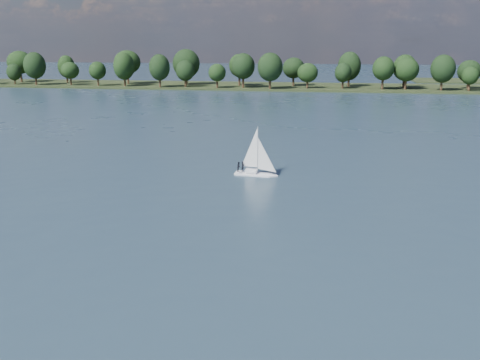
# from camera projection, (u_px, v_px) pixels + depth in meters

# --- Properties ---
(ground) EXTENTS (700.00, 700.00, 0.00)m
(ground) POSITION_uv_depth(u_px,v_px,m) (291.00, 129.00, 123.72)
(ground) COLOR #233342
(ground) RESTS_ON ground
(far_shore) EXTENTS (660.00, 40.00, 1.50)m
(far_shore) POSITION_uv_depth(u_px,v_px,m) (308.00, 88.00, 230.69)
(far_shore) COLOR black
(far_shore) RESTS_ON ground
(sailboat) EXTENTS (6.19, 2.50, 7.92)m
(sailboat) POSITION_uv_depth(u_px,v_px,m) (254.00, 161.00, 80.52)
(sailboat) COLOR white
(sailboat) RESTS_ON ground
(treeline) EXTENTS (563.14, 74.15, 18.57)m
(treeline) POSITION_uv_depth(u_px,v_px,m) (260.00, 68.00, 228.49)
(treeline) COLOR black
(treeline) RESTS_ON ground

